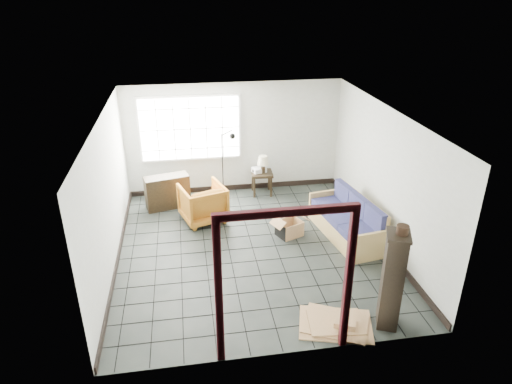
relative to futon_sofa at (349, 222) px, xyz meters
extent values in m
plane|color=black|center=(-1.95, -0.16, -0.31)|extent=(5.50, 5.50, 0.00)
cube|color=#B2B6AF|center=(-1.95, 2.59, 0.99)|extent=(5.00, 0.02, 2.60)
cube|color=#B2B6AF|center=(-1.95, -2.91, 0.99)|extent=(5.00, 0.02, 2.60)
cube|color=#B2B6AF|center=(-4.45, -0.16, 0.99)|extent=(0.02, 5.50, 2.60)
cube|color=#B2B6AF|center=(0.55, -0.16, 0.99)|extent=(0.02, 5.50, 2.60)
cube|color=white|center=(-1.95, -0.16, 2.29)|extent=(5.00, 5.50, 0.02)
cube|color=black|center=(-1.95, 2.57, -0.25)|extent=(4.95, 0.03, 0.12)
cube|color=black|center=(-4.43, -0.16, -0.25)|extent=(0.03, 5.45, 0.12)
cube|color=black|center=(0.53, -0.16, -0.25)|extent=(0.03, 5.45, 0.12)
cube|color=silver|center=(-2.95, 2.55, 1.29)|extent=(2.32, 0.06, 1.52)
cube|color=white|center=(-2.95, 2.51, 1.29)|extent=(2.20, 0.02, 1.40)
cube|color=#380C12|center=(-2.80, -2.86, 0.74)|extent=(0.10, 0.08, 2.10)
cube|color=#380C12|center=(-1.10, -2.86, 0.74)|extent=(0.10, 0.08, 2.10)
cube|color=#380C12|center=(-1.95, -2.86, 1.84)|extent=(1.80, 0.08, 0.10)
cube|color=#AE894E|center=(-0.06, -0.01, -0.15)|extent=(1.00, 1.91, 0.33)
cube|color=#AE894E|center=(0.09, -0.94, -0.02)|extent=(0.73, 0.17, 0.58)
cube|color=#AE894E|center=(-0.21, 0.92, -0.02)|extent=(0.73, 0.17, 0.58)
cube|color=#AE894E|center=(0.26, 0.04, 0.19)|extent=(0.36, 1.81, 0.64)
cube|color=#1B1E44|center=(0.02, -0.61, 0.09)|extent=(0.74, 0.68, 0.15)
cube|color=#1B1E44|center=(0.28, -0.56, 0.31)|extent=(0.22, 0.60, 0.47)
cube|color=#1B1E44|center=(-0.08, -0.01, 0.09)|extent=(0.74, 0.68, 0.15)
cube|color=#1B1E44|center=(0.18, 0.03, 0.31)|extent=(0.22, 0.60, 0.47)
cube|color=#1B1E44|center=(-0.17, 0.58, 0.09)|extent=(0.74, 0.68, 0.15)
cube|color=#1B1E44|center=(0.09, 0.62, 0.31)|extent=(0.22, 0.60, 0.47)
imported|color=#995916|center=(-2.80, 1.13, 0.13)|extent=(1.05, 1.02, 0.88)
cube|color=black|center=(-1.35, 2.24, 0.21)|extent=(0.53, 0.53, 0.06)
cube|color=black|center=(-1.56, 2.06, -0.06)|extent=(0.05, 0.05, 0.49)
cube|color=black|center=(-1.16, 2.03, -0.06)|extent=(0.05, 0.05, 0.49)
cube|color=black|center=(-1.53, 2.45, -0.06)|extent=(0.05, 0.05, 0.49)
cube|color=black|center=(-1.14, 2.43, -0.06)|extent=(0.05, 0.05, 0.49)
cylinder|color=black|center=(-1.33, 2.22, 0.31)|extent=(0.11, 0.11, 0.15)
cylinder|color=black|center=(-1.33, 2.22, 0.43)|extent=(0.03, 0.03, 0.10)
cone|color=beige|center=(-1.33, 2.22, 0.55)|extent=(0.29, 0.29, 0.21)
cube|color=silver|center=(-1.41, 2.28, 0.29)|extent=(0.36, 0.31, 0.11)
cylinder|color=black|center=(-1.55, 2.24, 0.29)|extent=(0.04, 0.07, 0.06)
cylinder|color=black|center=(-2.27, 2.24, -0.29)|extent=(0.25, 0.25, 0.03)
cylinder|color=black|center=(-2.27, 2.24, 0.46)|extent=(0.02, 0.02, 1.51)
cylinder|color=black|center=(-2.15, 2.19, 1.26)|extent=(0.26, 0.03, 0.14)
sphere|color=black|center=(-2.04, 2.15, 1.19)|extent=(0.14, 0.14, 0.14)
cube|color=black|center=(-3.55, 1.88, 0.06)|extent=(1.02, 0.59, 0.74)
cube|color=black|center=(-3.55, 1.88, 0.07)|extent=(0.94, 0.52, 0.03)
cube|color=black|center=(-0.31, -2.56, 0.45)|extent=(0.40, 0.46, 1.51)
cube|color=black|center=(-0.31, -2.56, 1.20)|extent=(0.45, 0.50, 0.04)
cylinder|color=black|center=(-0.28, -2.56, 1.28)|extent=(0.21, 0.21, 0.13)
cube|color=#A27E4E|center=(-1.15, 0.21, -0.30)|extent=(0.55, 0.51, 0.02)
cube|color=black|center=(-1.35, 0.12, -0.16)|extent=(0.16, 0.34, 0.31)
cube|color=#A27E4E|center=(-0.94, 0.30, -0.16)|extent=(0.16, 0.34, 0.31)
cube|color=#A27E4E|center=(-1.07, 0.04, -0.16)|extent=(0.42, 0.20, 0.31)
cube|color=#A27E4E|center=(-1.22, 0.37, -0.16)|extent=(0.42, 0.20, 0.31)
cube|color=#A27E4E|center=(-1.41, 0.09, 0.05)|extent=(0.30, 0.40, 0.13)
cube|color=#A27E4E|center=(-0.88, 0.32, 0.05)|extent=(0.30, 0.40, 0.13)
cube|color=#A27E4E|center=(-1.07, -2.48, -0.30)|extent=(1.22, 1.01, 0.02)
cube|color=#A27E4E|center=(-1.07, -2.48, -0.28)|extent=(1.14, 1.03, 0.02)
cube|color=#A27E4E|center=(-1.07, -2.48, -0.25)|extent=(0.86, 0.66, 0.02)
cube|color=#A27E4E|center=(-0.96, -2.56, -0.20)|extent=(0.38, 0.35, 0.09)
camera|label=1|loc=(-3.09, -7.51, 4.32)|focal=32.00mm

